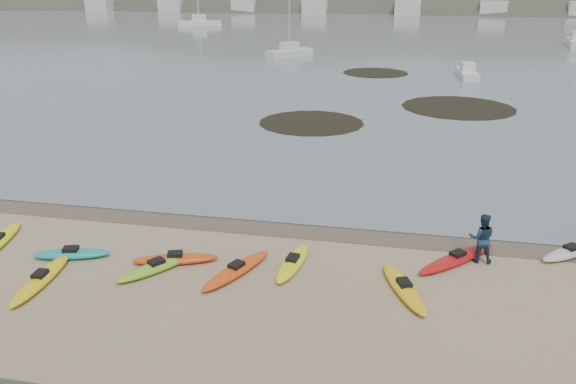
# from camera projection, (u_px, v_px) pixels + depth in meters

# --- Properties ---
(ground) EXTENTS (600.00, 600.00, 0.00)m
(ground) POSITION_uv_depth(u_px,v_px,m) (288.00, 224.00, 24.57)
(ground) COLOR tan
(ground) RESTS_ON ground
(wet_sand) EXTENTS (60.00, 60.00, 0.00)m
(wet_sand) POSITION_uv_depth(u_px,v_px,m) (287.00, 227.00, 24.29)
(wet_sand) COLOR brown
(wet_sand) RESTS_ON ground
(kayaks) EXTENTS (24.54, 9.04, 0.34)m
(kayaks) POSITION_uv_depth(u_px,v_px,m) (240.00, 263.00, 20.88)
(kayaks) COLOR teal
(kayaks) RESTS_ON ground
(person_east) EXTENTS (0.95, 0.75, 1.94)m
(person_east) POSITION_uv_depth(u_px,v_px,m) (482.00, 238.00, 21.01)
(person_east) COLOR #1B344E
(person_east) RESTS_ON ground
(kelp_mats) EXTENTS (19.53, 31.49, 0.04)m
(kelp_mats) POSITION_uv_depth(u_px,v_px,m) (392.00, 100.00, 49.12)
(kelp_mats) COLOR black
(kelp_mats) RESTS_ON water
(moored_boats) EXTENTS (90.29, 80.26, 1.30)m
(moored_boats) POSITION_uv_depth(u_px,v_px,m) (407.00, 33.00, 100.94)
(moored_boats) COLOR silver
(moored_boats) RESTS_ON ground
(far_hills) EXTENTS (550.00, 135.00, 80.00)m
(far_hills) POSITION_uv_depth(u_px,v_px,m) (502.00, 54.00, 200.56)
(far_hills) COLOR #384235
(far_hills) RESTS_ON ground
(far_town) EXTENTS (199.00, 5.00, 4.00)m
(far_town) POSITION_uv_depth(u_px,v_px,m) (412.00, 8.00, 155.41)
(far_town) COLOR beige
(far_town) RESTS_ON ground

